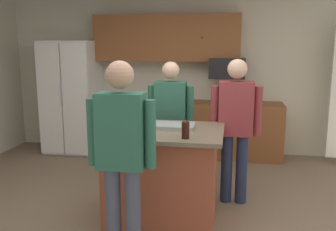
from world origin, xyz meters
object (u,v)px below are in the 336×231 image
(person_elder_center, at_px, (122,149))
(serving_tray, at_px, (173,126))
(person_guest_left, at_px, (171,117))
(mug_blue_stoneware, at_px, (133,131))
(glass_stout_tall, at_px, (139,124))
(glass_dark_ale, at_px, (185,130))
(microwave_over_range, at_px, (227,68))
(person_guest_right, at_px, (236,122))
(kitchen_island, at_px, (163,174))
(refrigerator, at_px, (72,97))

(person_elder_center, height_order, serving_tray, person_elder_center)
(person_guest_left, xyz_separation_m, person_elder_center, (-0.13, -1.65, 0.05))
(person_guest_left, bearing_deg, serving_tray, 7.28)
(serving_tray, bearing_deg, mug_blue_stoneware, -128.26)
(person_elder_center, distance_m, glass_stout_tall, 0.74)
(glass_dark_ale, xyz_separation_m, glass_stout_tall, (-0.50, 0.25, -0.01))
(microwave_over_range, height_order, person_guest_right, person_guest_right)
(person_guest_right, bearing_deg, serving_tray, -0.84)
(glass_dark_ale, bearing_deg, person_elder_center, -133.21)
(person_guest_right, bearing_deg, person_guest_left, -56.60)
(kitchen_island, distance_m, person_guest_right, 1.02)
(kitchen_island, height_order, person_elder_center, person_elder_center)
(kitchen_island, height_order, glass_stout_tall, glass_stout_tall)
(glass_dark_ale, bearing_deg, person_guest_right, 62.04)
(glass_dark_ale, bearing_deg, refrigerator, 131.55)
(person_elder_center, height_order, glass_dark_ale, person_elder_center)
(refrigerator, bearing_deg, glass_dark_ale, -48.45)
(person_elder_center, xyz_separation_m, person_guest_right, (0.92, 1.36, -0.02))
(person_guest_right, height_order, mug_blue_stoneware, person_guest_right)
(serving_tray, bearing_deg, refrigerator, 134.16)
(glass_dark_ale, distance_m, glass_stout_tall, 0.56)
(glass_stout_tall, distance_m, serving_tray, 0.36)
(kitchen_island, distance_m, person_guest_left, 0.94)
(refrigerator, distance_m, glass_stout_tall, 2.92)
(person_guest_left, relative_size, serving_tray, 3.66)
(microwave_over_range, xyz_separation_m, mug_blue_stoneware, (-0.82, -2.68, -0.44))
(refrigerator, relative_size, person_elder_center, 1.11)
(glass_dark_ale, relative_size, glass_stout_tall, 1.17)
(person_guest_left, relative_size, glass_stout_tall, 12.26)
(person_guest_right, xyz_separation_m, glass_dark_ale, (-0.46, -0.87, 0.08))
(refrigerator, height_order, glass_stout_tall, refrigerator)
(person_elder_center, distance_m, serving_tray, 0.94)
(microwave_over_range, relative_size, glass_stout_tall, 4.26)
(person_guest_left, relative_size, person_guest_right, 0.97)
(glass_stout_tall, bearing_deg, person_guest_right, 32.91)
(refrigerator, relative_size, glass_dark_ale, 12.21)
(microwave_over_range, distance_m, person_elder_center, 3.30)
(microwave_over_range, height_order, serving_tray, microwave_over_range)
(kitchen_island, bearing_deg, serving_tray, 41.89)
(person_guest_left, distance_m, serving_tray, 0.77)
(person_guest_right, relative_size, serving_tray, 3.77)
(refrigerator, xyz_separation_m, person_guest_right, (2.73, -1.70, 0.01))
(person_guest_left, xyz_separation_m, glass_stout_tall, (-0.17, -0.91, 0.10))
(person_guest_left, height_order, glass_dark_ale, person_guest_left)
(person_guest_right, relative_size, glass_stout_tall, 12.61)
(mug_blue_stoneware, bearing_deg, microwave_over_range, 72.90)
(person_elder_center, height_order, glass_stout_tall, person_elder_center)
(kitchen_island, xyz_separation_m, glass_stout_tall, (-0.23, -0.08, 0.54))
(microwave_over_range, height_order, mug_blue_stoneware, microwave_over_range)
(person_guest_left, relative_size, person_elder_center, 0.96)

